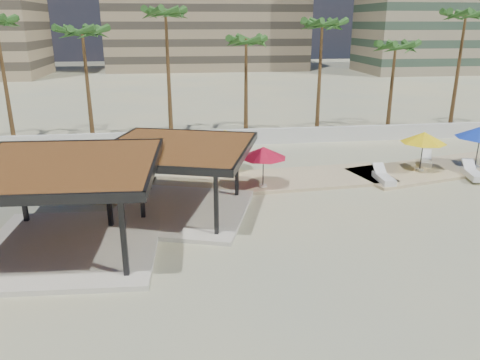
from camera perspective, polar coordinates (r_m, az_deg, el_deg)
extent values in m
plane|color=#C5B782|center=(20.56, -0.13, -6.90)|extent=(200.00, 200.00, 0.00)
cube|color=#C6B284|center=(28.97, -26.54, -1.08)|extent=(16.40, 6.19, 0.24)
cube|color=#C6B284|center=(27.23, 2.11, -0.23)|extent=(16.24, 5.11, 0.24)
cube|color=#C6B284|center=(33.76, 25.78, 1.64)|extent=(16.49, 7.75, 0.24)
cube|color=silver|center=(35.45, -3.54, 5.14)|extent=(56.00, 0.30, 1.20)
cube|color=beige|center=(23.19, -7.41, -3.74)|extent=(8.08, 8.08, 0.19)
cube|color=black|center=(21.39, -15.76, -1.79)|extent=(0.22, 0.22, 2.92)
cube|color=black|center=(25.62, -11.17, 1.95)|extent=(0.22, 0.22, 2.92)
cube|color=black|center=(19.82, -2.92, -2.71)|extent=(0.22, 0.22, 2.92)
cube|color=black|center=(24.33, -0.38, 1.41)|extent=(0.22, 0.22, 2.92)
cube|color=brown|center=(22.19, -7.75, 3.82)|extent=(8.32, 8.32, 0.27)
cube|color=black|center=(19.18, -10.70, 1.30)|extent=(6.44, 2.15, 0.33)
cube|color=black|center=(25.27, -5.50, 5.73)|extent=(6.44, 2.15, 0.33)
cube|color=black|center=(23.39, -15.53, 4.08)|extent=(2.15, 6.44, 0.33)
cube|color=black|center=(21.43, 0.74, 3.47)|extent=(2.15, 6.44, 0.33)
cube|color=beige|center=(20.66, -19.89, -7.64)|extent=(7.38, 7.38, 0.21)
cube|color=black|center=(23.21, -25.07, -0.88)|extent=(0.20, 0.20, 3.19)
cube|color=black|center=(17.02, -14.04, -6.46)|extent=(0.20, 0.20, 3.19)
cube|color=black|center=(21.90, -11.95, -0.57)|extent=(0.20, 0.20, 3.19)
cube|color=brown|center=(19.45, -21.00, 1.52)|extent=(7.60, 7.60, 0.30)
cube|color=black|center=(16.19, -24.36, -2.25)|extent=(7.34, 0.51, 0.36)
cube|color=black|center=(22.82, -18.61, 4.20)|extent=(7.34, 0.51, 0.36)
cube|color=black|center=(18.75, -10.34, 1.87)|extent=(0.51, 7.34, 0.36)
cylinder|color=beige|center=(29.04, -1.80, 1.36)|extent=(0.49, 0.49, 0.12)
cylinder|color=#262628|center=(28.73, -1.82, 3.49)|extent=(0.07, 0.07, 2.35)
cone|color=yellow|center=(28.48, -1.84, 5.45)|extent=(3.68, 3.68, 0.69)
cylinder|color=beige|center=(26.08, 2.81, -0.70)|extent=(0.44, 0.44, 0.11)
cylinder|color=#262628|center=(25.76, 2.84, 1.43)|extent=(0.06, 0.06, 2.13)
cone|color=#A60E28|center=(25.50, 2.87, 3.39)|extent=(2.90, 2.90, 0.62)
cylinder|color=beige|center=(33.04, 26.72, 1.49)|extent=(0.51, 0.51, 0.12)
cylinder|color=#262628|center=(32.76, 27.02, 3.44)|extent=(0.07, 0.07, 2.46)
cylinder|color=beige|center=(30.95, 21.06, 1.19)|extent=(0.47, 0.47, 0.11)
cylinder|color=#262628|center=(30.67, 21.30, 3.10)|extent=(0.07, 0.07, 2.26)
cone|color=yellow|center=(30.44, 21.51, 4.86)|extent=(3.29, 3.29, 0.66)
cylinder|color=beige|center=(26.44, -20.82, -1.65)|extent=(0.54, 0.54, 0.13)
cylinder|color=#262628|center=(26.06, -21.12, 0.89)|extent=(0.08, 0.08, 2.59)
cone|color=#1536BB|center=(25.77, -21.41, 3.24)|extent=(3.99, 3.99, 0.76)
cube|color=white|center=(25.83, -13.89, -1.24)|extent=(0.94, 2.09, 0.28)
cube|color=white|center=(25.77, -13.92, -0.88)|extent=(0.94, 2.09, 0.06)
cube|color=white|center=(26.44, -13.99, 0.17)|extent=(0.74, 0.77, 0.51)
cube|color=white|center=(28.16, 17.12, 0.13)|extent=(0.76, 2.02, 0.28)
cube|color=white|center=(28.11, 17.16, 0.46)|extent=(0.76, 2.02, 0.06)
cube|color=white|center=(28.72, 16.62, 1.40)|extent=(0.68, 0.71, 0.51)
cube|color=white|center=(30.86, 26.53, 0.57)|extent=(1.14, 2.17, 0.29)
cube|color=white|center=(30.82, 26.58, 0.88)|extent=(1.14, 2.17, 0.06)
cube|color=white|center=(31.46, 26.13, 1.75)|extent=(0.81, 0.84, 0.52)
cube|color=white|center=(32.55, 21.72, 2.06)|extent=(1.41, 1.93, 0.26)
cube|color=white|center=(32.51, 21.76, 2.33)|extent=(1.41, 1.93, 0.06)
cube|color=white|center=(33.15, 21.77, 3.02)|extent=(0.83, 0.84, 0.47)
cone|color=brown|center=(39.39, -26.70, 10.46)|extent=(0.36, 0.36, 9.14)
cone|color=brown|center=(37.36, -18.05, 10.61)|extent=(0.36, 0.36, 8.42)
ellipsoid|color=#27551E|center=(37.08, -18.69, 16.66)|extent=(3.00, 3.00, 1.80)
cone|color=brown|center=(37.50, -8.70, 12.33)|extent=(0.36, 0.36, 9.74)
ellipsoid|color=#27551E|center=(37.29, -9.06, 19.40)|extent=(3.00, 3.00, 1.80)
cone|color=brown|center=(37.52, 0.73, 10.98)|extent=(0.36, 0.36, 7.71)
ellipsoid|color=#27551E|center=(37.21, 0.76, 16.49)|extent=(3.00, 3.00, 1.80)
cone|color=brown|center=(38.96, 9.65, 11.91)|extent=(0.36, 0.36, 8.92)
ellipsoid|color=#27551E|center=(38.71, 10.00, 18.10)|extent=(3.00, 3.00, 1.80)
cone|color=brown|center=(40.86, 17.96, 10.39)|extent=(0.36, 0.36, 7.23)
ellipsoid|color=#27551E|center=(40.57, 18.44, 15.09)|extent=(3.00, 3.00, 1.80)
cone|color=brown|center=(44.14, 24.99, 11.70)|extent=(0.36, 0.36, 9.62)
ellipsoid|color=#27551E|center=(43.95, 25.83, 17.58)|extent=(3.00, 3.00, 1.80)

